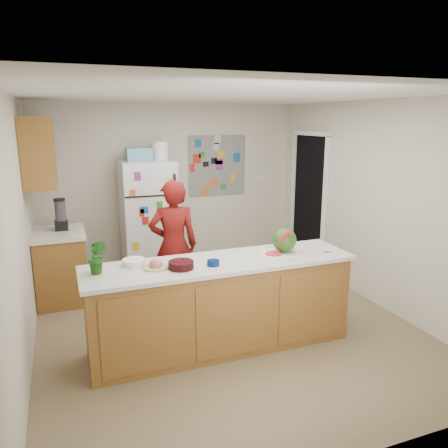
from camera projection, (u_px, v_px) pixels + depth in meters
name	position (u px, v px, depth m)	size (l,w,h in m)	color
floor	(222.00, 323.00, 5.01)	(4.00, 4.50, 0.02)	brown
wall_back	(171.00, 187.00, 6.77)	(4.00, 0.02, 2.50)	beige
wall_left	(18.00, 233.00, 4.02)	(0.02, 4.50, 2.50)	beige
wall_right	(374.00, 204.00, 5.40)	(0.02, 4.50, 2.50)	beige
ceiling	(222.00, 95.00, 4.42)	(4.00, 4.50, 0.02)	white
doorway	(309.00, 202.00, 6.77)	(0.03, 0.85, 2.04)	black
peninsula_base	(221.00, 306.00, 4.38)	(2.60, 0.62, 0.88)	brown
peninsula_top	(221.00, 263.00, 4.27)	(2.68, 0.70, 0.04)	silver
side_counter_base	(61.00, 268.00, 5.55)	(0.60, 0.80, 0.86)	brown
side_counter_top	(58.00, 233.00, 5.45)	(0.64, 0.84, 0.04)	silver
upper_cabinets	(38.00, 151.00, 5.12)	(0.35, 1.00, 0.80)	brown
refrigerator	(148.00, 219.00, 6.36)	(0.75, 0.70, 1.70)	silver
fridge_top_bin	(139.00, 154.00, 6.11)	(0.35, 0.28, 0.18)	#5999B2
photo_collage	(217.00, 166.00, 6.94)	(0.95, 0.01, 0.95)	slate
person	(174.00, 246.00, 5.20)	(0.58, 0.38, 1.59)	#63110D
blender_appliance	(61.00, 215.00, 5.50)	(0.13, 0.13, 0.38)	black
cutting_board	(280.00, 253.00, 4.49)	(0.39, 0.29, 0.01)	silver
watermelon	(284.00, 240.00, 4.50)	(0.25, 0.25, 0.25)	#355F17
watermelon_slice	(273.00, 254.00, 4.40)	(0.16, 0.16, 0.02)	red
cherry_bowl	(181.00, 265.00, 4.04)	(0.24, 0.24, 0.07)	black
white_bowl	(134.00, 262.00, 4.13)	(0.21, 0.21, 0.06)	white
cobalt_bowl	(213.00, 263.00, 4.13)	(0.12, 0.12, 0.05)	#021457
plate	(156.00, 267.00, 4.06)	(0.25, 0.25, 0.02)	beige
paper_towel	(273.00, 257.00, 4.36)	(0.19, 0.17, 0.02)	white
keys	(328.00, 252.00, 4.53)	(0.08, 0.04, 0.01)	gray
potted_plant	(97.00, 257.00, 3.88)	(0.17, 0.14, 0.32)	#144510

